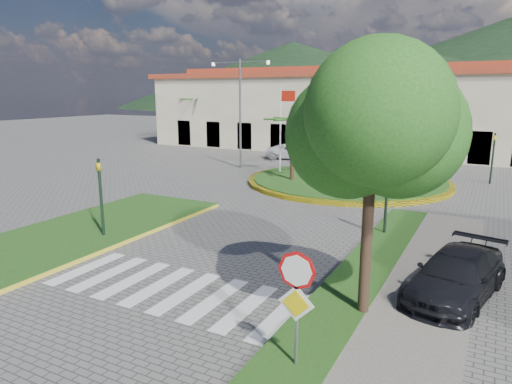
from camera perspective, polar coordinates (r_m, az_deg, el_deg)
The scene contains 22 objects.
ground at distance 11.52m, azimuth -23.94°, elevation -18.31°, with size 160.00×160.00×0.00m, color slate.
sidewalk_right at distance 9.89m, azimuth 11.35°, elevation -22.39°, with size 4.00×28.00×0.15m, color gray.
verge_right at distance 10.21m, azimuth 4.44°, elevation -20.85°, with size 1.60×28.00×0.18m, color #244914.
median_left at distance 19.65m, azimuth -22.16°, elevation -5.06°, with size 5.00×14.00×0.18m, color #244914.
crosswalk at distance 13.99m, azimuth -10.82°, elevation -11.76°, with size 8.00×3.00×0.01m, color silver.
roundabout_island at distance 29.54m, azimuth 11.42°, elevation 1.43°, with size 12.70×12.70×6.00m.
stop_sign at distance 9.32m, azimuth 5.10°, elevation -12.33°, with size 0.80×0.11×2.65m.
deciduous_tree at distance 11.19m, azimuth 14.48°, elevation 9.43°, with size 3.60×3.60×6.80m.
traffic_light_left at distance 18.56m, azimuth -18.86°, elevation 0.12°, with size 0.15×0.18×3.20m.
traffic_light_right at distance 18.61m, azimuth 16.06°, elevation 0.34°, with size 0.15×0.18×3.20m.
traffic_light_far at distance 32.09m, azimuth 27.52°, elevation 4.33°, with size 0.18×0.15×3.20m.
direction_sign_west at distance 38.26m, azimuth 12.63°, elevation 8.91°, with size 1.60×0.14×5.20m.
direction_sign_east at distance 37.25m, azimuth 20.14°, elevation 8.37°, with size 1.60×0.14×5.20m.
street_lamp_centre at distance 36.59m, azimuth 16.89°, elevation 10.05°, with size 4.80×0.16×8.00m.
street_lamp_west at distance 34.45m, azimuth -1.99°, elevation 10.45°, with size 4.80×0.16×8.00m.
building_left at distance 49.16m, azimuth 1.12°, elevation 10.36°, with size 23.32×9.54×8.05m.
hill_far_west at distance 159.03m, azimuth 4.61°, elevation 14.32°, with size 140.00×140.00×22.00m, color black.
hill_near_back at distance 137.09m, azimuth 20.79°, elevation 12.62°, with size 110.00×110.00×16.00m, color black.
white_van at distance 39.43m, azimuth 4.77°, elevation 5.05°, with size 2.14×4.65×1.29m, color silver.
car_dark_a at distance 41.67m, azimuth 4.91°, elevation 5.44°, with size 1.51×3.76×1.28m, color black.
car_dark_b at distance 39.60m, azimuth 20.50°, elevation 4.29°, with size 1.29×3.71×1.22m, color black.
car_side_right at distance 14.09m, azimuth 23.75°, elevation -9.53°, with size 1.87×4.61×1.34m, color black.
Camera 1 is at (8.12, -5.87, 5.69)m, focal length 32.00 mm.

